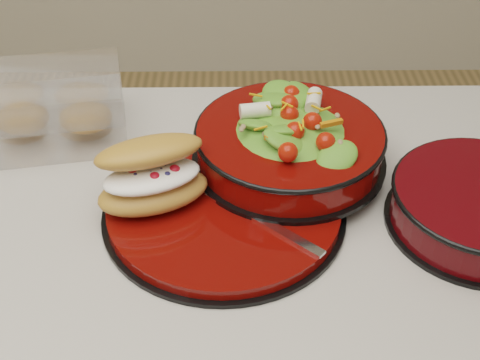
{
  "coord_description": "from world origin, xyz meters",
  "views": [
    {
      "loc": [
        0.16,
        -0.56,
        1.46
      ],
      "look_at": [
        0.17,
        0.08,
        0.94
      ],
      "focal_mm": 50.0,
      "sensor_mm": 36.0,
      "label": 1
    }
  ],
  "objects_px": {
    "dinner_plate": "(225,209)",
    "pastry_box": "(52,108)",
    "croissant": "(152,175)",
    "salad_bowl": "(290,137)",
    "fork": "(259,219)"
  },
  "relations": [
    {
      "from": "croissant",
      "to": "dinner_plate",
      "type": "bearing_deg",
      "value": -24.18
    },
    {
      "from": "dinner_plate",
      "to": "croissant",
      "type": "relative_size",
      "value": 1.97
    },
    {
      "from": "dinner_plate",
      "to": "pastry_box",
      "type": "bearing_deg",
      "value": 143.9
    },
    {
      "from": "croissant",
      "to": "pastry_box",
      "type": "relative_size",
      "value": 0.7
    },
    {
      "from": "croissant",
      "to": "fork",
      "type": "distance_m",
      "value": 0.14
    },
    {
      "from": "salad_bowl",
      "to": "fork",
      "type": "distance_m",
      "value": 0.13
    },
    {
      "from": "croissant",
      "to": "pastry_box",
      "type": "height_order",
      "value": "croissant"
    },
    {
      "from": "dinner_plate",
      "to": "pastry_box",
      "type": "distance_m",
      "value": 0.3
    },
    {
      "from": "fork",
      "to": "pastry_box",
      "type": "distance_m",
      "value": 0.35
    },
    {
      "from": "salad_bowl",
      "to": "pastry_box",
      "type": "xyz_separation_m",
      "value": [
        -0.33,
        0.09,
        -0.01
      ]
    },
    {
      "from": "pastry_box",
      "to": "fork",
      "type": "bearing_deg",
      "value": -45.89
    },
    {
      "from": "fork",
      "to": "dinner_plate",
      "type": "bearing_deg",
      "value": 94.98
    },
    {
      "from": "pastry_box",
      "to": "salad_bowl",
      "type": "bearing_deg",
      "value": -25.38
    },
    {
      "from": "croissant",
      "to": "fork",
      "type": "xyz_separation_m",
      "value": [
        0.13,
        -0.04,
        -0.04
      ]
    },
    {
      "from": "salad_bowl",
      "to": "croissant",
      "type": "distance_m",
      "value": 0.19
    }
  ]
}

